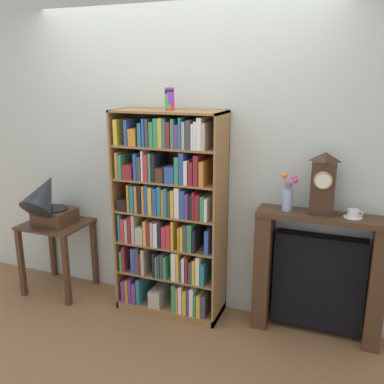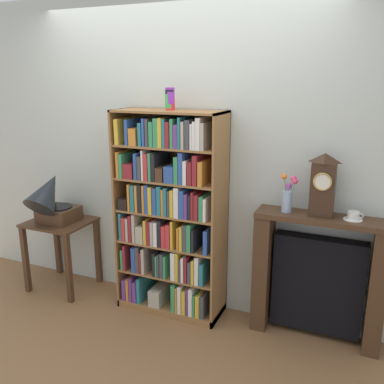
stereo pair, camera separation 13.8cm
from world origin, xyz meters
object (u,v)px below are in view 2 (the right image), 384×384
Objects in this scene: fireplace_mantel at (318,278)px; bookshelf at (170,218)px; cup_stack at (170,99)px; side_table_left at (61,237)px; gramophone at (51,199)px; teacup_with_saucer at (353,216)px; mantel_clock at (323,185)px; flower_vase at (288,196)px.

bookshelf is at bearing -175.77° from fireplace_mantel.
cup_stack reaches higher than side_table_left.
side_table_left is at bearing -176.53° from fireplace_mantel.
gramophone is at bearing -90.00° from side_table_left.
cup_stack is 1.44m from gramophone.
cup_stack is at bearing -177.23° from teacup_with_saucer.
mantel_clock is (2.28, 0.20, 0.31)m from gramophone.
side_table_left is 0.40m from gramophone.
cup_stack is at bearing 2.73° from side_table_left.
mantel_clock is (1.17, 0.07, 0.38)m from bookshelf.
side_table_left is at bearing -177.34° from bookshelf.
mantel_clock is (-0.02, -0.02, 0.72)m from fireplace_mantel.
flower_vase reaches higher than teacup_with_saucer.
bookshelf is 3.20× the size of gramophone.
side_table_left is 2.55m from teacup_with_saucer.
cup_stack is 0.17× the size of fireplace_mantel.
gramophone is 2.51m from teacup_with_saucer.
cup_stack is at bearing -175.64° from flower_vase.
mantel_clock is at bearing 2.97° from side_table_left.
flower_vase is (2.04, 0.21, 0.20)m from gramophone.
mantel_clock is 3.46× the size of teacup_with_saucer.
cup_stack is 1.70m from side_table_left.
teacup_with_saucer is (1.39, 0.07, 0.18)m from bookshelf.
side_table_left is 2.31× the size of flower_vase.
gramophone is at bearing -174.99° from mantel_clock.
bookshelf is 1.12m from gramophone.
flower_vase is at bearing 5.74° from gramophone.
teacup_with_saucer is at bearing -0.41° from flower_vase.
bookshelf is 0.97m from flower_vase.
gramophone is 4.03× the size of teacup_with_saucer.
side_table_left is 1.25× the size of gramophone.
gramophone is 1.85× the size of flower_vase.
side_table_left is 5.03× the size of teacup_with_saucer.
cup_stack is at bearing -176.80° from mantel_clock.
mantel_clock is at bearing 3.26° from bookshelf.
teacup_with_saucer is (1.38, 0.07, -0.77)m from cup_stack.
bookshelf is at bearing -176.74° from mantel_clock.
fireplace_mantel is (2.30, 0.22, -0.41)m from gramophone.
cup_stack reaches higher than flower_vase.
gramophone is (0.00, -0.08, 0.39)m from side_table_left.
mantel_clock is at bearing -128.10° from fireplace_mantel.
gramophone reaches higher than fireplace_mantel.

